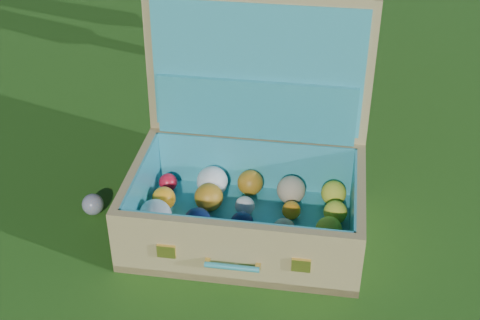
% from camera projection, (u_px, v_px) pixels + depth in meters
% --- Properties ---
extents(ground, '(60.00, 60.00, 0.00)m').
position_uv_depth(ground, '(229.00, 198.00, 1.98)').
color(ground, '#215114').
rests_on(ground, ground).
extents(stray_ball, '(0.06, 0.06, 0.06)m').
position_uv_depth(stray_ball, '(93.00, 204.00, 1.90)').
color(stray_ball, '#436EAF').
rests_on(stray_ball, ground).
extents(suitcase, '(0.74, 0.64, 0.60)m').
position_uv_depth(suitcase, '(248.00, 166.00, 1.82)').
color(suitcase, tan).
rests_on(suitcase, ground).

